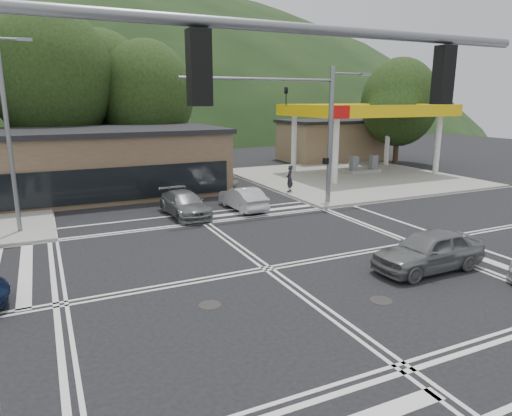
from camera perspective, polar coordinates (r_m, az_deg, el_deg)
name	(u,v)px	position (r m, az deg, el deg)	size (l,w,h in m)	color
ground	(268,269)	(17.22, 1.46, -7.59)	(120.00, 120.00, 0.00)	black
sidewalk_ne	(351,177)	(37.32, 11.78, 3.80)	(16.00, 16.00, 0.15)	gray
gas_station_canopy	(366,113)	(38.84, 13.64, 11.45)	(12.32, 8.34, 5.75)	silver
convenience_store	(332,141)	(48.04, 9.51, 8.21)	(10.00, 6.00, 3.80)	#846B4F
commercial_row	(29,168)	(31.63, -26.47, 4.48)	(24.00, 8.00, 4.00)	brown
hill_north	(76,129)	(104.77, -21.54, 9.22)	(252.00, 126.00, 140.00)	black
tree_n_b	(51,76)	(38.39, -24.22, 14.77)	(9.00, 9.00, 12.98)	#382619
tree_n_c	(147,95)	(39.21, -13.50, 13.60)	(7.60, 7.60, 10.87)	#382619
tree_n_e	(101,87)	(42.67, -18.78, 14.10)	(8.40, 8.40, 11.98)	#382619
tree_ne	(399,102)	(46.42, 17.47, 12.49)	(7.20, 7.20, 9.99)	#382619
streetlight_nw	(8,125)	(23.39, -28.54, 9.10)	(2.50, 0.25, 9.00)	slate
signal_mast_ne	(312,119)	(26.65, 7.07, 11.01)	(11.65, 0.30, 8.00)	slate
signal_mast_sw	(116,183)	(6.29, -17.09, 3.01)	(9.14, 0.28, 8.00)	slate
car_grey_center	(429,250)	(18.02, 20.78, -4.98)	(1.78, 4.43, 1.51)	slate
car_queue_a	(243,198)	(26.05, -1.66, 1.23)	(1.38, 3.96, 1.30)	silver
car_queue_b	(216,175)	(33.59, -5.05, 4.09)	(1.70, 4.23, 1.44)	silver
car_northbound	(185,204)	(24.92, -8.90, 0.50)	(1.82, 4.49, 1.30)	slate
pedestrian	(290,179)	(30.36, 4.22, 3.69)	(0.64, 0.42, 1.76)	black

